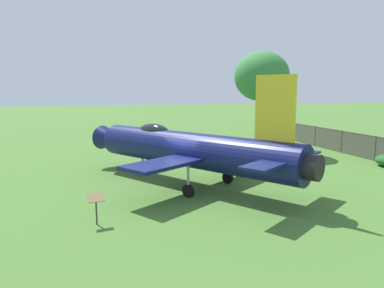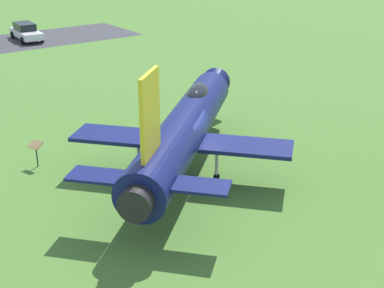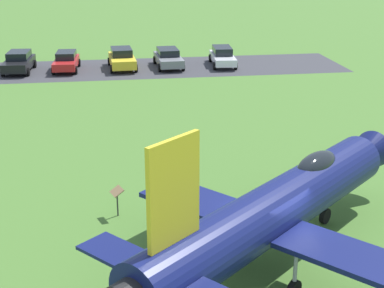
% 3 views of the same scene
% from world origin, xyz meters
% --- Properties ---
extents(ground_plane, '(200.00, 200.00, 0.00)m').
position_xyz_m(ground_plane, '(0.00, 0.00, 0.00)').
color(ground_plane, '#47722D').
extents(display_jet, '(12.82, 10.40, 5.53)m').
position_xyz_m(display_jet, '(-0.31, -0.22, 1.91)').
color(display_jet, '#111951').
rests_on(display_jet, ground_plane).
extents(info_plaque, '(0.52, 0.67, 1.14)m').
position_xyz_m(info_plaque, '(4.33, -4.69, 0.85)').
color(info_plaque, '#333333').
rests_on(info_plaque, ground_plane).
extents(parked_car_white, '(2.56, 5.01, 1.49)m').
position_xyz_m(parked_car_white, '(-7.95, -30.06, 0.77)').
color(parked_car_white, silver).
rests_on(parked_car_white, ground_plane).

